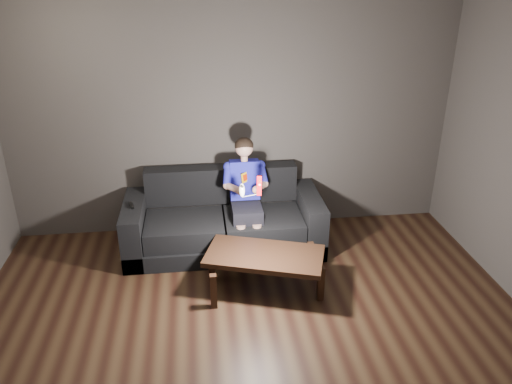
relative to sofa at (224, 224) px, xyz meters
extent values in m
plane|color=black|center=(0.15, -2.01, -0.27)|extent=(5.00, 5.00, 0.00)
cube|color=#413B38|center=(0.15, 0.49, 1.08)|extent=(5.00, 0.04, 2.70)
cube|color=silver|center=(0.15, -2.01, 2.43)|extent=(5.00, 5.00, 0.02)
cube|color=black|center=(0.00, -0.03, -0.18)|extent=(2.13, 0.92, 0.18)
cube|color=black|center=(-0.43, -0.13, 0.03)|extent=(0.83, 0.65, 0.22)
cube|color=black|center=(0.43, -0.13, 0.03)|extent=(0.83, 0.65, 0.22)
cube|color=black|center=(0.00, 0.32, 0.35)|extent=(1.71, 0.21, 0.42)
cube|color=black|center=(-0.96, -0.03, 0.02)|extent=(0.21, 0.92, 0.58)
cube|color=black|center=(0.96, -0.03, 0.02)|extent=(0.21, 0.92, 0.58)
cube|color=black|center=(0.24, -0.15, 0.21)|extent=(0.32, 0.40, 0.15)
cube|color=navy|center=(0.24, 0.06, 0.50)|extent=(0.32, 0.23, 0.44)
cube|color=yellow|center=(0.24, -0.03, 0.56)|extent=(0.10, 0.10, 0.11)
cube|color=red|center=(0.24, -0.03, 0.56)|extent=(0.06, 0.06, 0.07)
cylinder|color=tan|center=(0.24, 0.06, 0.74)|extent=(0.07, 0.07, 0.06)
sphere|color=tan|center=(0.24, 0.06, 0.86)|extent=(0.19, 0.19, 0.19)
ellipsoid|color=black|center=(0.24, 0.07, 0.88)|extent=(0.20, 0.20, 0.17)
cylinder|color=navy|center=(0.05, -0.01, 0.58)|extent=(0.08, 0.24, 0.20)
cylinder|color=navy|center=(0.44, -0.01, 0.58)|extent=(0.08, 0.24, 0.20)
cylinder|color=tan|center=(0.11, -0.18, 0.53)|extent=(0.15, 0.25, 0.11)
cylinder|color=tan|center=(0.39, -0.18, 0.53)|extent=(0.15, 0.25, 0.11)
sphere|color=tan|center=(0.16, -0.28, 0.52)|extent=(0.09, 0.09, 0.09)
sphere|color=tan|center=(0.33, -0.28, 0.52)|extent=(0.09, 0.09, 0.09)
cylinder|color=tan|center=(0.16, -0.36, -0.02)|extent=(0.10, 0.10, 0.36)
cylinder|color=tan|center=(0.33, -0.36, -0.02)|extent=(0.10, 0.10, 0.36)
cube|color=red|center=(0.33, -0.50, 0.67)|extent=(0.06, 0.08, 0.20)
cube|color=maroon|center=(0.33, -0.53, 0.72)|extent=(0.03, 0.02, 0.03)
cylinder|color=white|center=(0.33, -0.53, 0.66)|extent=(0.02, 0.01, 0.02)
ellipsoid|color=white|center=(0.16, -0.50, 0.62)|extent=(0.06, 0.09, 0.14)
cylinder|color=black|center=(0.16, -0.53, 0.68)|extent=(0.03, 0.01, 0.03)
cube|color=black|center=(-0.96, -0.08, 0.33)|extent=(0.06, 0.14, 0.03)
cube|color=black|center=(-0.96, -0.04, 0.34)|extent=(0.02, 0.02, 0.00)
cube|color=black|center=(0.33, -0.89, 0.11)|extent=(1.22, 0.86, 0.05)
cube|color=black|center=(-0.17, -1.11, -0.09)|extent=(0.06, 0.06, 0.35)
cube|color=black|center=(0.83, -1.11, -0.09)|extent=(0.06, 0.06, 0.35)
cube|color=black|center=(-0.17, -0.66, -0.09)|extent=(0.06, 0.06, 0.35)
cube|color=black|center=(0.83, -0.66, -0.09)|extent=(0.06, 0.06, 0.35)
camera|label=1|loc=(-0.24, -4.89, 2.61)|focal=35.00mm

